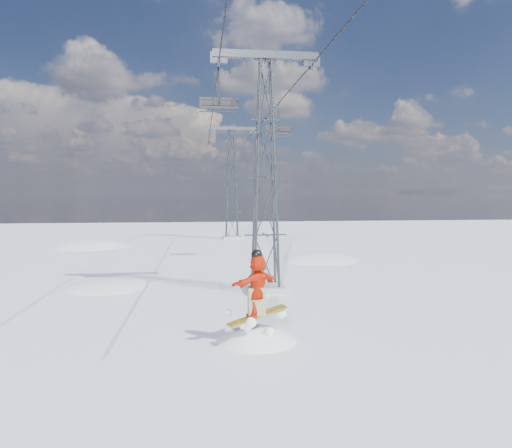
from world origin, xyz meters
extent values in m
plane|color=white|center=(0.00, 0.00, 0.00)|extent=(120.00, 120.00, 0.00)
sphere|color=white|center=(-7.00, 10.00, -7.65)|extent=(16.00, 16.00, 16.00)
sphere|color=white|center=(6.00, 18.00, -9.50)|extent=(20.00, 20.00, 20.00)
sphere|color=white|center=(-12.00, 28.00, -10.40)|extent=(22.00, 22.00, 22.00)
cube|color=#999999|center=(0.80, 8.00, 0.15)|extent=(1.80, 1.80, 0.30)
cube|color=#34383D|center=(0.80, 8.00, 11.25)|extent=(5.00, 0.35, 0.35)
cube|color=#34383D|center=(-1.40, 8.00, 11.05)|extent=(0.80, 0.25, 0.50)
cube|color=#34383D|center=(3.00, 8.00, 11.05)|extent=(0.80, 0.25, 0.50)
cube|color=#999999|center=(0.80, 33.00, 0.15)|extent=(1.80, 1.80, 0.30)
cube|color=#34383D|center=(0.80, 33.00, 11.25)|extent=(5.00, 0.35, 0.35)
cube|color=#34383D|center=(-1.40, 33.00, 11.05)|extent=(0.80, 0.25, 0.50)
cube|color=#34383D|center=(3.00, 33.00, 11.05)|extent=(0.80, 0.25, 0.50)
cylinder|color=black|center=(-1.40, 19.50, 10.85)|extent=(0.06, 51.00, 0.06)
cylinder|color=black|center=(3.00, 19.50, 10.85)|extent=(0.06, 51.00, 0.06)
sphere|color=white|center=(-0.50, 0.69, -1.75)|extent=(4.40, 4.40, 4.40)
cube|color=gold|center=(-0.50, 0.39, 0.90)|extent=(1.99, 0.98, 0.47)
imported|color=red|center=(-0.50, 0.39, 1.89)|extent=(1.80, 1.51, 1.94)
cube|color=tan|center=(-0.50, 0.39, 1.36)|extent=(0.68, 0.65, 0.89)
sphere|color=black|center=(-0.50, 0.39, 2.83)|extent=(0.36, 0.36, 0.36)
cylinder|color=black|center=(-1.40, 8.42, 9.85)|extent=(0.07, 0.07, 2.01)
cube|color=black|center=(-1.40, 8.42, 8.84)|extent=(1.82, 0.41, 0.07)
cube|color=black|center=(-1.40, 8.63, 9.12)|extent=(1.82, 0.05, 0.50)
cylinder|color=black|center=(-1.40, 8.20, 8.62)|extent=(1.82, 0.05, 0.05)
cylinder|color=black|center=(-1.40, 8.15, 9.16)|extent=(1.82, 0.05, 0.05)
cylinder|color=black|center=(3.00, 17.27, 9.84)|extent=(0.07, 0.07, 2.02)
cube|color=black|center=(3.00, 17.27, 8.83)|extent=(1.84, 0.41, 0.07)
cube|color=black|center=(3.00, 17.48, 9.11)|extent=(1.84, 0.06, 0.50)
cylinder|color=black|center=(3.00, 17.05, 8.60)|extent=(1.84, 0.06, 0.06)
cylinder|color=black|center=(3.00, 17.00, 9.15)|extent=(1.84, 0.05, 0.05)
camera|label=1|loc=(-2.22, -13.73, 4.81)|focal=32.00mm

